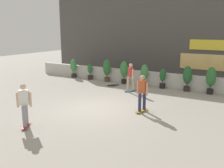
{
  "coord_description": "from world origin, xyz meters",
  "views": [
    {
      "loc": [
        6.26,
        -9.3,
        3.67
      ],
      "look_at": [
        0.0,
        1.5,
        0.9
      ],
      "focal_mm": 39.87,
      "sensor_mm": 36.0,
      "label": 1
    }
  ],
  "objects_px": {
    "potted_plant_0": "(74,67)",
    "potted_plant_2": "(107,69)",
    "potted_plant_7": "(211,78)",
    "potted_plant_1": "(90,71)",
    "potted_plant_4": "(144,74)",
    "potted_plant_5": "(163,78)",
    "potted_plant_3": "(124,71)",
    "skater_foreground": "(142,92)",
    "skateboard_near_camera": "(113,85)",
    "skater_by_wall_left": "(24,103)",
    "skater_mid_plaza": "(131,76)",
    "potted_plant_6": "(187,77)"
  },
  "relations": [
    {
      "from": "potted_plant_3",
      "to": "skateboard_near_camera",
      "type": "xyz_separation_m",
      "value": [
        -0.26,
        -1.03,
        -0.85
      ]
    },
    {
      "from": "potted_plant_1",
      "to": "potted_plant_3",
      "type": "xyz_separation_m",
      "value": [
        2.83,
        -0.0,
        0.29
      ]
    },
    {
      "from": "potted_plant_6",
      "to": "skater_by_wall_left",
      "type": "distance_m",
      "value": 9.61
    },
    {
      "from": "potted_plant_2",
      "to": "potted_plant_7",
      "type": "bearing_deg",
      "value": 0.0
    },
    {
      "from": "potted_plant_6",
      "to": "skater_by_wall_left",
      "type": "xyz_separation_m",
      "value": [
        -3.93,
        -8.77,
        0.05
      ]
    },
    {
      "from": "skater_foreground",
      "to": "skateboard_near_camera",
      "type": "xyz_separation_m",
      "value": [
        -3.72,
        3.87,
        -0.88
      ]
    },
    {
      "from": "potted_plant_3",
      "to": "potted_plant_7",
      "type": "relative_size",
      "value": 0.99
    },
    {
      "from": "potted_plant_3",
      "to": "skateboard_near_camera",
      "type": "distance_m",
      "value": 1.36
    },
    {
      "from": "potted_plant_1",
      "to": "potted_plant_7",
      "type": "relative_size",
      "value": 0.75
    },
    {
      "from": "skateboard_near_camera",
      "to": "potted_plant_6",
      "type": "bearing_deg",
      "value": 12.9
    },
    {
      "from": "potted_plant_0",
      "to": "potted_plant_6",
      "type": "xyz_separation_m",
      "value": [
        8.62,
        0.0,
        0.08
      ]
    },
    {
      "from": "potted_plant_4",
      "to": "potted_plant_7",
      "type": "relative_size",
      "value": 0.91
    },
    {
      "from": "potted_plant_6",
      "to": "potted_plant_7",
      "type": "bearing_deg",
      "value": 0.0
    },
    {
      "from": "potted_plant_4",
      "to": "potted_plant_6",
      "type": "xyz_separation_m",
      "value": [
        2.76,
        0.0,
        0.07
      ]
    },
    {
      "from": "potted_plant_4",
      "to": "skater_by_wall_left",
      "type": "xyz_separation_m",
      "value": [
        -1.17,
        -8.77,
        0.12
      ]
    },
    {
      "from": "potted_plant_2",
      "to": "potted_plant_7",
      "type": "distance_m",
      "value": 6.95
    },
    {
      "from": "potted_plant_0",
      "to": "potted_plant_1",
      "type": "height_order",
      "value": "potted_plant_0"
    },
    {
      "from": "potted_plant_4",
      "to": "potted_plant_7",
      "type": "xyz_separation_m",
      "value": [
        4.09,
        0.0,
        0.1
      ]
    },
    {
      "from": "potted_plant_7",
      "to": "potted_plant_3",
      "type": "bearing_deg",
      "value": 180.0
    },
    {
      "from": "potted_plant_0",
      "to": "skater_by_wall_left",
      "type": "xyz_separation_m",
      "value": [
        4.69,
        -8.77,
        0.13
      ]
    },
    {
      "from": "skater_foreground",
      "to": "potted_plant_6",
      "type": "bearing_deg",
      "value": 80.75
    },
    {
      "from": "potted_plant_5",
      "to": "potted_plant_7",
      "type": "xyz_separation_m",
      "value": [
        2.85,
        -0.0,
        0.23
      ]
    },
    {
      "from": "potted_plant_4",
      "to": "potted_plant_5",
      "type": "height_order",
      "value": "potted_plant_4"
    },
    {
      "from": "potted_plant_1",
      "to": "potted_plant_4",
      "type": "distance_m",
      "value": 4.33
    },
    {
      "from": "potted_plant_7",
      "to": "potted_plant_1",
      "type": "bearing_deg",
      "value": 180.0
    },
    {
      "from": "potted_plant_6",
      "to": "potted_plant_7",
      "type": "distance_m",
      "value": 1.33
    },
    {
      "from": "potted_plant_0",
      "to": "potted_plant_2",
      "type": "relative_size",
      "value": 0.9
    },
    {
      "from": "potted_plant_0",
      "to": "skater_foreground",
      "type": "height_order",
      "value": "skater_foreground"
    },
    {
      "from": "potted_plant_0",
      "to": "potted_plant_7",
      "type": "height_order",
      "value": "potted_plant_7"
    },
    {
      "from": "potted_plant_1",
      "to": "potted_plant_5",
      "type": "xyz_separation_m",
      "value": [
        5.56,
        0.0,
        0.07
      ]
    },
    {
      "from": "potted_plant_0",
      "to": "potted_plant_6",
      "type": "height_order",
      "value": "potted_plant_6"
    },
    {
      "from": "potted_plant_1",
      "to": "skateboard_near_camera",
      "type": "relative_size",
      "value": 1.55
    },
    {
      "from": "potted_plant_4",
      "to": "potted_plant_6",
      "type": "height_order",
      "value": "potted_plant_6"
    },
    {
      "from": "potted_plant_0",
      "to": "potted_plant_7",
      "type": "bearing_deg",
      "value": 0.0
    },
    {
      "from": "potted_plant_3",
      "to": "skater_foreground",
      "type": "distance_m",
      "value": 6.0
    },
    {
      "from": "skater_by_wall_left",
      "to": "skater_mid_plaza",
      "type": "distance_m",
      "value": 7.06
    },
    {
      "from": "potted_plant_0",
      "to": "potted_plant_3",
      "type": "distance_m",
      "value": 4.37
    },
    {
      "from": "skater_mid_plaza",
      "to": "skater_by_wall_left",
      "type": "bearing_deg",
      "value": -98.43
    },
    {
      "from": "potted_plant_2",
      "to": "potted_plant_3",
      "type": "bearing_deg",
      "value": 0.0
    },
    {
      "from": "potted_plant_4",
      "to": "skater_mid_plaza",
      "type": "bearing_deg",
      "value": -94.16
    },
    {
      "from": "skater_foreground",
      "to": "skateboard_near_camera",
      "type": "distance_m",
      "value": 5.44
    },
    {
      "from": "skater_by_wall_left",
      "to": "skateboard_near_camera",
      "type": "height_order",
      "value": "skater_by_wall_left"
    },
    {
      "from": "potted_plant_5",
      "to": "skater_by_wall_left",
      "type": "bearing_deg",
      "value": -105.33
    },
    {
      "from": "skater_by_wall_left",
      "to": "potted_plant_0",
      "type": "bearing_deg",
      "value": 118.16
    },
    {
      "from": "skater_mid_plaza",
      "to": "potted_plant_5",
      "type": "bearing_deg",
      "value": 52.52
    },
    {
      "from": "potted_plant_3",
      "to": "potted_plant_1",
      "type": "bearing_deg",
      "value": 180.0
    },
    {
      "from": "potted_plant_2",
      "to": "skateboard_near_camera",
      "type": "xyz_separation_m",
      "value": [
        1.11,
        -1.03,
        -0.86
      ]
    },
    {
      "from": "potted_plant_4",
      "to": "skateboard_near_camera",
      "type": "xyz_separation_m",
      "value": [
        -1.76,
        -1.03,
        -0.76
      ]
    },
    {
      "from": "skater_by_wall_left",
      "to": "skater_mid_plaza",
      "type": "xyz_separation_m",
      "value": [
        1.04,
        6.99,
        0.0
      ]
    },
    {
      "from": "potted_plant_4",
      "to": "skateboard_near_camera",
      "type": "distance_m",
      "value": 2.18
    }
  ]
}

